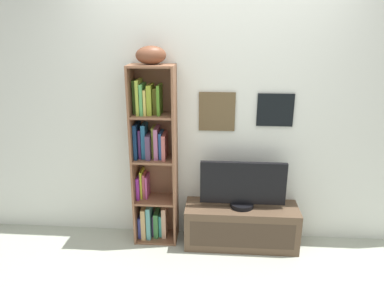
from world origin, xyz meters
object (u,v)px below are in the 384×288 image
(television, at_px, (243,185))
(tv_stand, at_px, (241,226))
(football, at_px, (151,55))
(bookshelf, at_px, (152,160))

(television, bearing_deg, tv_stand, -90.00)
(football, bearing_deg, bookshelf, 134.19)
(bookshelf, bearing_deg, tv_stand, -4.95)
(football, bearing_deg, tv_stand, -3.11)
(tv_stand, bearing_deg, television, 90.00)
(bookshelf, xyz_separation_m, television, (0.85, -0.07, -0.20))
(football, distance_m, tv_stand, 1.79)
(football, xyz_separation_m, television, (0.82, -0.04, -1.16))
(bookshelf, bearing_deg, football, -45.81)
(bookshelf, relative_size, tv_stand, 1.60)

